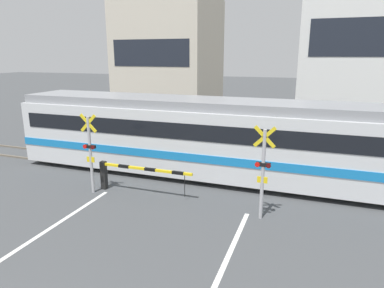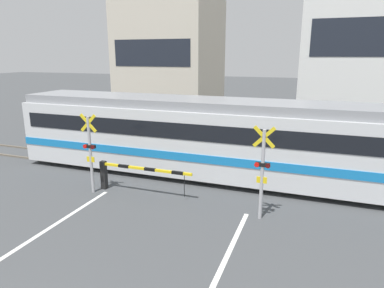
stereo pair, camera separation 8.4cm
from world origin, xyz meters
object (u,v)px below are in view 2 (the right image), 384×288
object	(u,v)px
crossing_barrier_near	(125,172)
crossing_barrier_far	(259,144)
crossing_signal_right	(262,169)
pedestrian	(214,127)
commuter_train	(240,139)
crossing_signal_left	(90,150)

from	to	relation	value
crossing_barrier_near	crossing_barrier_far	size ratio (longest dim) A/B	1.00
crossing_signal_right	pedestrian	bearing A→B (deg)	115.52
commuter_train	crossing_signal_left	distance (m)	5.86
crossing_signal_left	pedestrian	bearing A→B (deg)	75.10
crossing_barrier_far	pedestrian	bearing A→B (deg)	145.16
crossing_barrier_far	crossing_signal_right	world-z (taller)	crossing_signal_right
crossing_barrier_far	crossing_signal_right	bearing A→B (deg)	-79.98
commuter_train	crossing_signal_left	world-z (taller)	commuter_train
crossing_barrier_far	crossing_signal_right	size ratio (longest dim) A/B	1.24
crossing_barrier_near	crossing_signal_left	xyz separation A→B (m)	(-1.14, -0.45, 0.87)
crossing_signal_right	crossing_barrier_near	bearing A→B (deg)	174.97
crossing_signal_right	crossing_barrier_far	bearing A→B (deg)	100.02
crossing_barrier_near	pedestrian	world-z (taller)	pedestrian
commuter_train	pedestrian	size ratio (longest dim) A/B	11.36
crossing_barrier_near	crossing_signal_right	size ratio (longest dim) A/B	1.24
crossing_barrier_far	crossing_signal_right	distance (m)	6.60
crossing_signal_left	crossing_barrier_far	bearing A→B (deg)	51.33
crossing_barrier_far	crossing_signal_right	xyz separation A→B (m)	(1.14, -6.44, 0.87)
crossing_signal_left	crossing_signal_right	size ratio (longest dim) A/B	1.00
crossing_signal_left	crossing_signal_right	bearing A→B (deg)	0.00
crossing_signal_left	pedestrian	distance (m)	8.78
crossing_barrier_far	crossing_signal_left	xyz separation A→B (m)	(-5.15, -6.44, 0.87)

